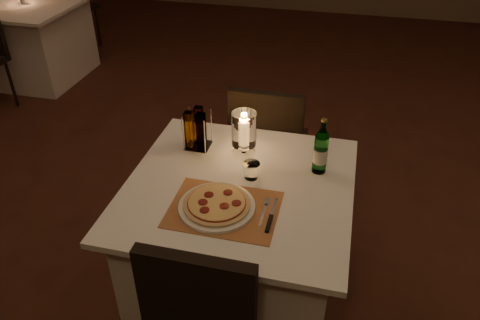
% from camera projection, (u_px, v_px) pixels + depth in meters
% --- Properties ---
extents(floor, '(8.00, 10.00, 0.02)m').
position_uv_depth(floor, '(283.00, 279.00, 2.60)').
color(floor, '#492217').
rests_on(floor, ground).
extents(main_table, '(1.00, 1.00, 0.74)m').
position_uv_depth(main_table, '(239.00, 244.00, 2.28)').
color(main_table, white).
rests_on(main_table, ground).
extents(chair_far, '(0.42, 0.42, 0.90)m').
position_uv_depth(chair_far, '(268.00, 139.00, 2.76)').
color(chair_far, black).
rests_on(chair_far, ground).
extents(placemat, '(0.45, 0.34, 0.00)m').
position_uv_depth(placemat, '(224.00, 209.00, 1.93)').
color(placemat, '#B06C3D').
rests_on(placemat, main_table).
extents(plate, '(0.32, 0.32, 0.01)m').
position_uv_depth(plate, '(217.00, 206.00, 1.94)').
color(plate, white).
rests_on(plate, placemat).
extents(pizza, '(0.28, 0.28, 0.02)m').
position_uv_depth(pizza, '(217.00, 203.00, 1.93)').
color(pizza, '#D8B77F').
rests_on(pizza, plate).
extents(fork, '(0.02, 0.18, 0.00)m').
position_uv_depth(fork, '(265.00, 210.00, 1.93)').
color(fork, silver).
rests_on(fork, placemat).
extents(knife, '(0.02, 0.22, 0.01)m').
position_uv_depth(knife, '(270.00, 220.00, 1.87)').
color(knife, black).
rests_on(knife, placemat).
extents(tumbler, '(0.08, 0.08, 0.08)m').
position_uv_depth(tumbler, '(251.00, 171.00, 2.10)').
color(tumbler, white).
rests_on(tumbler, main_table).
extents(water_bottle, '(0.07, 0.07, 0.27)m').
position_uv_depth(water_bottle, '(321.00, 151.00, 2.10)').
color(water_bottle, '#56A05B').
rests_on(water_bottle, main_table).
extents(hurricane_candle, '(0.12, 0.12, 0.23)m').
position_uv_depth(hurricane_candle, '(244.00, 131.00, 2.21)').
color(hurricane_candle, white).
rests_on(hurricane_candle, main_table).
extents(cruet_caddy, '(0.12, 0.12, 0.21)m').
position_uv_depth(cruet_caddy, '(197.00, 131.00, 2.28)').
color(cruet_caddy, white).
rests_on(cruet_caddy, main_table).
extents(neighbor_table_left, '(1.00, 1.00, 0.74)m').
position_uv_depth(neighbor_table_left, '(32.00, 41.00, 4.62)').
color(neighbor_table_left, white).
rests_on(neighbor_table_left, ground).
extents(neighbor_chair_lb, '(0.42, 0.42, 0.90)m').
position_uv_depth(neighbor_chair_lb, '(67.00, 3.00, 5.09)').
color(neighbor_chair_lb, black).
rests_on(neighbor_chair_lb, ground).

